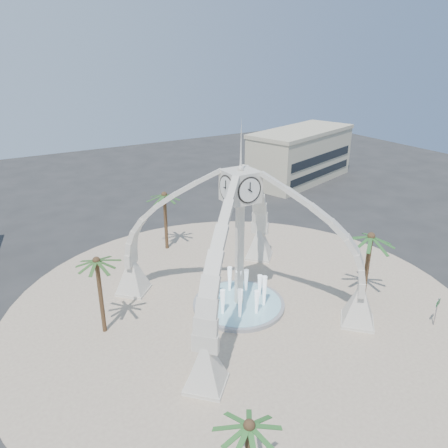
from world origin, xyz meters
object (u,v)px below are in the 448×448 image
palm_east (371,237)px  palm_west (96,262)px  clock_tower (240,239)px  street_sign (437,306)px  fountain (239,304)px  palm_north (164,196)px  palm_south (249,427)px

palm_east → palm_west: size_ratio=0.98×
clock_tower → street_sign: bearing=-40.6°
fountain → street_sign: bearing=-40.6°
palm_east → street_sign: (1.70, -5.98, -4.17)m
palm_north → palm_south: (-8.68, -29.61, -1.02)m
street_sign → palm_east: bearing=89.8°
palm_west → palm_north: (10.57, 11.80, 0.04)m
palm_east → palm_north: size_ratio=0.97×
palm_west → palm_north: bearing=48.1°
fountain → palm_north: size_ratio=1.12×
palm_east → palm_west: 22.76m
clock_tower → palm_east: (10.52, -4.50, -0.49)m
clock_tower → palm_north: bearing=92.4°
clock_tower → fountain: clock_tower is taller
fountain → palm_south: size_ratio=1.33×
clock_tower → fountain: size_ratio=2.24×
fountain → palm_north: 15.41m
palm_east → clock_tower: bearing=156.8°
fountain → street_sign: fountain is taller
palm_east → palm_north: (-11.11, 18.69, 0.28)m
palm_east → palm_south: size_ratio=1.15×
fountain → clock_tower: bearing=-90.0°
palm_east → palm_north: bearing=120.7°
fountain → palm_south: bearing=-121.0°
palm_east → street_sign: palm_east is taller
clock_tower → palm_south: 18.04m
palm_north → palm_south: size_ratio=1.19×
clock_tower → palm_south: bearing=-121.0°
fountain → street_sign: (12.22, -10.48, 1.54)m
clock_tower → palm_north: size_ratio=2.51×
palm_south → street_sign: 22.33m
palm_east → palm_south: (-19.80, -10.92, -0.74)m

